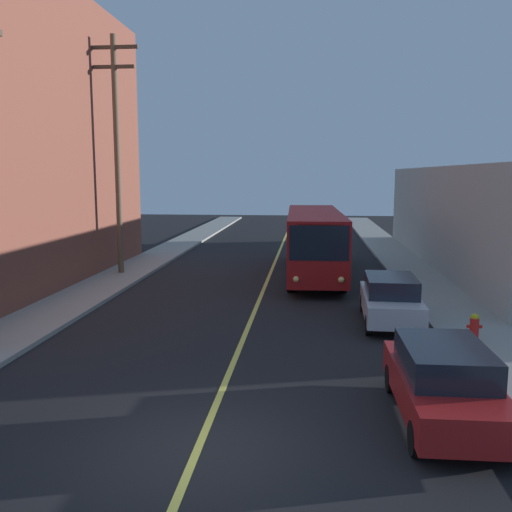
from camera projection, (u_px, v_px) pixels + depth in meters
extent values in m
plane|color=black|center=(198.00, 449.00, 10.26)|extent=(120.00, 120.00, 0.00)
cube|color=gray|center=(61.00, 308.00, 20.80)|extent=(2.50, 90.00, 0.15)
cube|color=gray|center=(460.00, 318.00, 19.40)|extent=(2.50, 90.00, 0.15)
cube|color=#D8CC4C|center=(265.00, 287.00, 25.03)|extent=(0.16, 60.00, 0.01)
cube|color=black|center=(70.00, 253.00, 24.51)|extent=(0.06, 14.45, 1.30)
cube|color=black|center=(66.00, 180.00, 24.04)|extent=(0.06, 14.45, 1.30)
cube|color=black|center=(63.00, 104.00, 23.58)|extent=(0.06, 14.45, 1.30)
cube|color=black|center=(59.00, 25.00, 23.12)|extent=(0.06, 14.45, 1.30)
cube|color=black|center=(429.00, 237.00, 30.75)|extent=(0.06, 18.28, 1.30)
cube|color=maroon|center=(314.00, 239.00, 27.84)|extent=(2.88, 12.06, 2.75)
cube|color=black|center=(319.00, 243.00, 21.86)|extent=(2.35, 0.14, 1.40)
cube|color=black|center=(311.00, 218.00, 33.65)|extent=(2.30, 0.14, 1.10)
cube|color=black|center=(289.00, 228.00, 27.85)|extent=(0.34, 10.20, 1.10)
cube|color=black|center=(339.00, 229.00, 27.68)|extent=(0.34, 10.20, 1.10)
cube|color=orange|center=(319.00, 228.00, 21.79)|extent=(1.79, 0.11, 0.30)
sphere|color=#F9D872|center=(296.00, 279.00, 22.09)|extent=(0.24, 0.24, 0.24)
sphere|color=#F9D872|center=(341.00, 280.00, 21.97)|extent=(0.24, 0.24, 0.24)
cylinder|color=black|center=(290.00, 280.00, 23.97)|extent=(0.33, 1.01, 1.00)
cylinder|color=black|center=(343.00, 281.00, 23.81)|extent=(0.33, 1.01, 1.00)
cylinder|color=black|center=(292.00, 255.00, 31.57)|extent=(0.33, 1.01, 1.00)
cylinder|color=black|center=(332.00, 255.00, 31.41)|extent=(0.33, 1.01, 1.00)
cube|color=maroon|center=(443.00, 390.00, 11.32)|extent=(1.83, 4.41, 0.70)
cube|color=black|center=(444.00, 359.00, 11.23)|extent=(1.64, 2.48, 0.60)
cylinder|color=black|center=(416.00, 439.00, 9.97)|extent=(0.22, 0.64, 0.64)
cylinder|color=black|center=(509.00, 443.00, 9.82)|extent=(0.22, 0.64, 0.64)
cylinder|color=black|center=(391.00, 378.00, 12.92)|extent=(0.22, 0.64, 0.64)
cylinder|color=black|center=(462.00, 381.00, 12.78)|extent=(0.22, 0.64, 0.64)
cube|color=#B7B7BC|center=(390.00, 304.00, 18.86)|extent=(1.95, 4.46, 0.70)
cube|color=black|center=(391.00, 285.00, 18.77)|extent=(1.71, 2.52, 0.60)
cylinder|color=black|center=(369.00, 325.00, 17.54)|extent=(0.24, 0.65, 0.64)
cylinder|color=black|center=(421.00, 327.00, 17.33)|extent=(0.24, 0.65, 0.64)
cylinder|color=black|center=(364.00, 303.00, 20.49)|extent=(0.24, 0.65, 0.64)
cylinder|color=black|center=(408.00, 305.00, 20.28)|extent=(0.24, 0.65, 0.64)
cylinder|color=brown|center=(117.00, 157.00, 27.18)|extent=(0.28, 0.28, 11.48)
cube|color=#4C3D2D|center=(113.00, 47.00, 26.43)|extent=(2.40, 0.16, 0.16)
cube|color=#4C3D2D|center=(114.00, 67.00, 26.56)|extent=(2.00, 0.16, 0.16)
cylinder|color=red|center=(474.00, 330.00, 16.33)|extent=(0.26, 0.26, 0.70)
sphere|color=gold|center=(475.00, 318.00, 16.28)|extent=(0.24, 0.24, 0.24)
cylinder|color=red|center=(469.00, 326.00, 16.33)|extent=(0.12, 0.10, 0.10)
cylinder|color=red|center=(480.00, 327.00, 16.30)|extent=(0.12, 0.10, 0.10)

